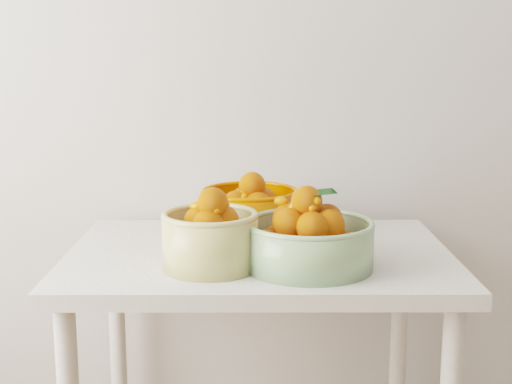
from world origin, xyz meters
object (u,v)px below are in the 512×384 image
table (259,285)px  bowl_cream (211,237)px  bowl_green (308,239)px  bowl_orange (250,214)px

table → bowl_cream: bowl_cream is taller
bowl_cream → bowl_green: bowl_green is taller
bowl_orange → bowl_green: bearing=-61.2°
bowl_cream → bowl_green: bearing=1.0°
bowl_cream → bowl_green: (0.23, 0.00, -0.01)m
bowl_cream → table: bearing=52.8°
table → bowl_green: 0.25m
table → bowl_orange: bowl_orange is taller
bowl_cream → bowl_orange: bowl_cream is taller
table → bowl_green: (0.12, -0.15, 0.17)m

